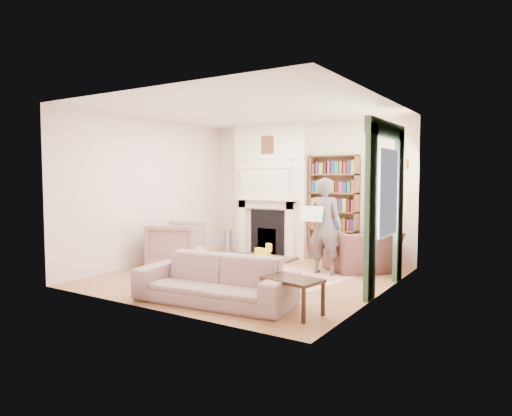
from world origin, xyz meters
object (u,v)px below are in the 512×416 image
Objects in this scene: armchair_left at (178,245)px; man_reading at (325,226)px; rocking_horse at (262,255)px; bookcase at (334,202)px; paraffin_heater at (227,242)px; coffee_table at (292,296)px; armchair_reading at (361,251)px; sofa at (215,280)px.

man_reading reaches higher than armchair_left.
armchair_left reaches higher than rocking_horse.
paraffin_heater is at bearing -166.82° from bookcase.
bookcase is at bearing 115.79° from coffee_table.
armchair_left is 1.59m from rocking_horse.
man_reading is 3.05× the size of paraffin_heater.
man_reading is 2.46m from coffee_table.
man_reading is at bearing 4.45° from armchair_reading.
coffee_table is at bearing -0.62° from sofa.
sofa is at bearing 23.67° from armchair_reading.
man_reading is (0.51, 2.43, 0.52)m from sofa.
armchair_left is 0.44× the size of sofa.
armchair_reading is at bearing -129.51° from man_reading.
bookcase is at bearing 13.18° from paraffin_heater.
armchair_left is at bearing 16.80° from man_reading.
bookcase reaches higher than paraffin_heater.
sofa is at bearing -55.05° from rocking_horse.
armchair_reading reaches higher than rocking_horse.
sofa is at bearing -150.34° from armchair_left.
man_reading is (-0.45, -0.60, 0.47)m from armchair_reading.
armchair_reading is 2.92m from coffee_table.
coffee_table is (3.15, -1.41, -0.20)m from armchair_left.
bookcase reaches higher than rocking_horse.
bookcase is 2.64× the size of coffee_table.
bookcase reaches higher than armchair_left.
man_reading is at bearing -15.84° from paraffin_heater.
armchair_reading is at bearing 103.58° from coffee_table.
armchair_left is (-2.18, -2.17, -0.75)m from bookcase.
rocking_horse is at bearing -29.41° from paraffin_heater.
bookcase reaches higher than coffee_table.
rocking_horse reaches higher than coffee_table.
bookcase is 1.63× the size of armchair_reading.
rocking_horse is (-1.83, 2.27, 0.01)m from coffee_table.
armchair_left is at bearing -87.53° from paraffin_heater.
bookcase is at bearing -76.41° from man_reading.
bookcase is at bearing 74.78° from rocking_horse.
man_reading is 3.16× the size of rocking_horse.
bookcase is 1.83m from rocking_horse.
bookcase is 3.49× the size of rocking_horse.
coffee_table is (0.15, -2.91, -0.14)m from armchair_reading.
rocking_horse is at bearing 139.53° from coffee_table.
paraffin_heater is at bearing -20.96° from armchair_left.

